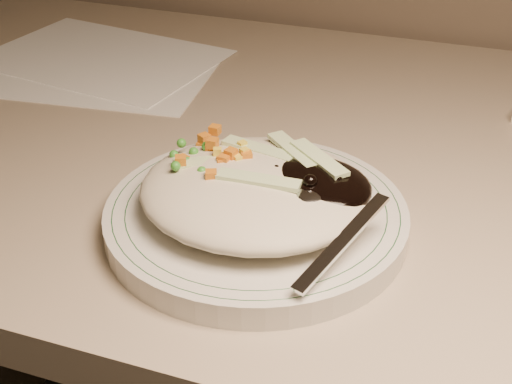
% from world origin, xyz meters
% --- Properties ---
extents(desk, '(1.40, 0.70, 0.74)m').
position_xyz_m(desk, '(0.00, 1.38, 0.54)').
color(desk, gray).
rests_on(desk, ground).
extents(plate, '(0.26, 0.26, 0.02)m').
position_xyz_m(plate, '(-0.08, 1.21, 0.75)').
color(plate, silver).
rests_on(plate, desk).
extents(plate_rim, '(0.24, 0.24, 0.00)m').
position_xyz_m(plate_rim, '(-0.08, 1.21, 0.76)').
color(plate_rim, '#144723').
rests_on(plate_rim, plate).
extents(meal, '(0.21, 0.19, 0.05)m').
position_xyz_m(meal, '(-0.08, 1.21, 0.78)').
color(meal, beige).
rests_on(meal, plate).
extents(papers, '(0.34, 0.29, 0.00)m').
position_xyz_m(papers, '(-0.40, 1.49, 0.74)').
color(papers, white).
rests_on(papers, desk).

